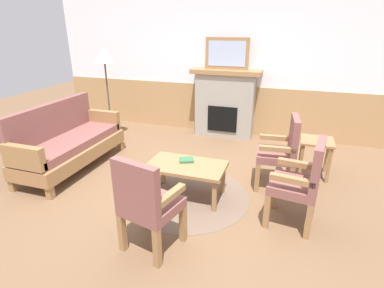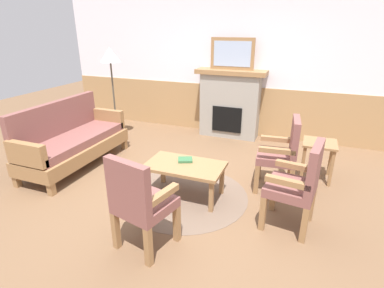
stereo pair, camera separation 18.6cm
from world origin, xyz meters
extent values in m
plane|color=brown|center=(0.00, 0.00, 0.00)|extent=(14.00, 14.00, 0.00)
cube|color=white|center=(0.00, 2.60, 1.35)|extent=(7.20, 0.12, 2.70)
cube|color=#A87F51|center=(0.00, 2.53, 0.47)|extent=(7.20, 0.02, 0.95)
cube|color=gray|center=(0.00, 2.35, 0.60)|extent=(1.10, 0.36, 1.20)
cube|color=black|center=(0.00, 2.16, 0.38)|extent=(0.56, 0.02, 0.48)
cube|color=olive|center=(0.00, 2.35, 1.24)|extent=(1.30, 0.44, 0.08)
cube|color=olive|center=(0.00, 2.35, 1.56)|extent=(0.80, 0.03, 0.56)
cube|color=#9EB2D1|center=(0.00, 2.33, 1.56)|extent=(0.68, 0.01, 0.44)
cube|color=olive|center=(-1.54, -0.67, 0.08)|extent=(0.08, 0.08, 0.16)
cube|color=olive|center=(-1.54, 1.01, 0.08)|extent=(0.08, 0.08, 0.16)
cube|color=olive|center=(-2.14, -0.67, 0.08)|extent=(0.08, 0.08, 0.16)
cube|color=olive|center=(-2.14, 1.01, 0.08)|extent=(0.08, 0.08, 0.16)
cube|color=olive|center=(-1.84, 0.17, 0.26)|extent=(0.70, 1.80, 0.20)
cube|color=brown|center=(-1.84, 0.17, 0.42)|extent=(0.60, 1.70, 0.12)
cube|color=brown|center=(-2.14, 0.17, 0.73)|extent=(0.10, 1.70, 0.50)
cube|color=olive|center=(-1.84, -0.68, 0.53)|extent=(0.60, 0.10, 0.30)
cube|color=olive|center=(-1.84, 1.02, 0.53)|extent=(0.60, 0.10, 0.30)
cube|color=olive|center=(-0.35, -0.28, 0.20)|extent=(0.05, 0.05, 0.40)
cube|color=olive|center=(0.49, -0.28, 0.20)|extent=(0.05, 0.05, 0.40)
cube|color=olive|center=(-0.35, 0.16, 0.20)|extent=(0.05, 0.05, 0.40)
cube|color=olive|center=(0.49, 0.16, 0.20)|extent=(0.05, 0.05, 0.40)
cube|color=olive|center=(0.07, -0.06, 0.42)|extent=(0.96, 0.56, 0.04)
cylinder|color=brown|center=(0.07, -0.06, 0.00)|extent=(1.60, 1.60, 0.01)
cube|color=#33663D|center=(0.03, 0.04, 0.46)|extent=(0.23, 0.21, 0.03)
cube|color=olive|center=(1.09, -0.40, 0.20)|extent=(0.07, 0.07, 0.40)
cube|color=olive|center=(1.15, 0.02, 0.20)|extent=(0.07, 0.07, 0.40)
cube|color=olive|center=(1.51, -0.46, 0.20)|extent=(0.07, 0.07, 0.40)
cube|color=olive|center=(1.56, -0.04, 0.20)|extent=(0.07, 0.07, 0.40)
cube|color=brown|center=(1.33, -0.22, 0.45)|extent=(0.54, 0.54, 0.10)
cube|color=brown|center=(1.53, -0.25, 0.74)|extent=(0.14, 0.49, 0.48)
cube|color=olive|center=(1.30, -0.42, 0.62)|extent=(0.45, 0.13, 0.06)
cube|color=olive|center=(1.36, -0.02, 0.62)|extent=(0.45, 0.13, 0.06)
cube|color=olive|center=(0.90, 0.33, 0.20)|extent=(0.07, 0.07, 0.40)
cube|color=olive|center=(0.86, 0.75, 0.20)|extent=(0.07, 0.07, 0.40)
cube|color=olive|center=(1.32, 0.37, 0.20)|extent=(0.07, 0.07, 0.40)
cube|color=olive|center=(1.28, 0.79, 0.20)|extent=(0.07, 0.07, 0.40)
cube|color=brown|center=(1.09, 0.56, 0.45)|extent=(0.52, 0.52, 0.10)
cube|color=brown|center=(1.29, 0.58, 0.74)|extent=(0.12, 0.49, 0.48)
cube|color=olive|center=(1.11, 0.36, 0.62)|extent=(0.44, 0.11, 0.06)
cube|color=olive|center=(1.07, 0.76, 0.62)|extent=(0.44, 0.11, 0.06)
cube|color=olive|center=(-0.09, -0.79, 0.20)|extent=(0.07, 0.07, 0.40)
cube|color=olive|center=(0.32, -0.89, 0.20)|extent=(0.07, 0.07, 0.40)
cube|color=olive|center=(-0.19, -1.20, 0.20)|extent=(0.07, 0.07, 0.40)
cube|color=olive|center=(0.22, -1.30, 0.20)|extent=(0.07, 0.07, 0.40)
cube|color=brown|center=(0.07, -1.04, 0.45)|extent=(0.58, 0.58, 0.10)
cube|color=brown|center=(0.02, -1.24, 0.74)|extent=(0.49, 0.19, 0.48)
cube|color=olive|center=(-0.13, -1.00, 0.62)|extent=(0.17, 0.44, 0.06)
cube|color=olive|center=(0.27, -1.09, 0.62)|extent=(0.17, 0.44, 0.06)
cube|color=olive|center=(1.43, 1.23, 0.26)|extent=(0.04, 0.04, 0.52)
cube|color=olive|center=(1.79, 1.23, 0.26)|extent=(0.04, 0.04, 0.52)
cube|color=olive|center=(1.43, 0.87, 0.26)|extent=(0.04, 0.04, 0.52)
cube|color=olive|center=(1.79, 0.87, 0.26)|extent=(0.04, 0.04, 0.52)
cube|color=olive|center=(1.61, 1.05, 0.54)|extent=(0.44, 0.44, 0.03)
cylinder|color=#332D28|center=(-1.98, 1.44, 0.01)|extent=(0.24, 0.24, 0.03)
cylinder|color=#4C473D|center=(-1.98, 1.44, 0.73)|extent=(0.03, 0.03, 1.40)
cone|color=silver|center=(-1.98, 1.44, 1.55)|extent=(0.36, 0.36, 0.25)
camera|label=1|loc=(1.19, -3.23, 2.04)|focal=28.24mm
camera|label=2|loc=(1.37, -3.17, 2.04)|focal=28.24mm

